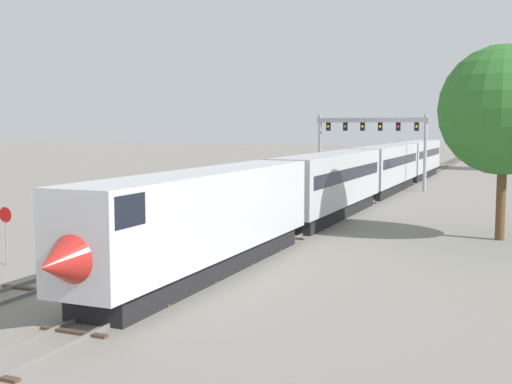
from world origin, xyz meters
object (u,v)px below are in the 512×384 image
(stop_sign, at_px, (6,227))
(signal_gantry, at_px, (371,134))
(passenger_train, at_px, (364,173))
(trackside_tree_left, at_px, (504,110))

(stop_sign, bearing_deg, signal_gantry, 80.32)
(passenger_train, relative_size, stop_sign, 28.52)
(signal_gantry, relative_size, stop_sign, 4.20)
(trackside_tree_left, bearing_deg, signal_gantry, 116.93)
(passenger_train, relative_size, trackside_tree_left, 7.05)
(stop_sign, distance_m, trackside_tree_left, 28.57)
(passenger_train, xyz_separation_m, stop_sign, (-10.00, -33.07, -0.73))
(passenger_train, height_order, signal_gantry, signal_gantry)
(stop_sign, height_order, trackside_tree_left, trackside_tree_left)
(signal_gantry, height_order, trackside_tree_left, trackside_tree_left)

